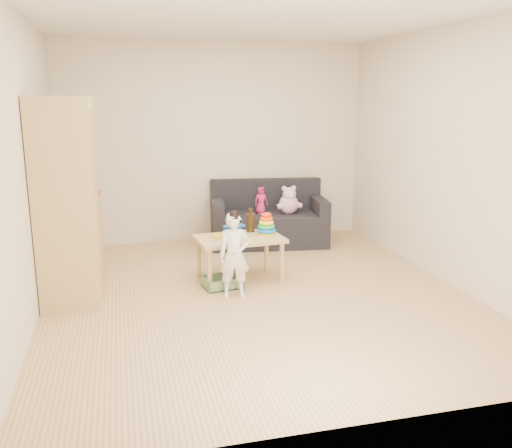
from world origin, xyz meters
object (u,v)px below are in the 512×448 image
object	(u,v)px
wardrobe	(68,199)
play_table	(240,259)
toddler	(234,256)
sofa	(268,229)

from	to	relation	value
wardrobe	play_table	world-z (taller)	wardrobe
wardrobe	play_table	distance (m)	1.80
wardrobe	play_table	size ratio (longest dim) A/B	2.14
toddler	play_table	bearing A→B (deg)	79.02
play_table	toddler	world-z (taller)	toddler
sofa	toddler	xyz separation A→B (m)	(-0.83, -1.77, 0.19)
sofa	play_table	world-z (taller)	play_table
wardrobe	toddler	world-z (taller)	wardrobe
sofa	play_table	xyz separation A→B (m)	(-0.68, -1.31, 0.02)
sofa	toddler	size ratio (longest dim) A/B	1.84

